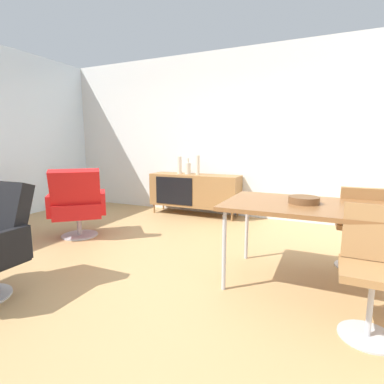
% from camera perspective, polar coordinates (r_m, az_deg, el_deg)
% --- Properties ---
extents(ground_plane, '(8.32, 8.32, 0.00)m').
position_cam_1_polar(ground_plane, '(3.23, -9.54, -13.79)').
color(ground_plane, tan).
extents(wall_back, '(6.80, 0.12, 2.80)m').
position_cam_1_polar(wall_back, '(5.33, 6.11, 10.76)').
color(wall_back, silver).
rests_on(wall_back, ground_plane).
extents(sideboard, '(1.60, 0.45, 0.72)m').
position_cam_1_polar(sideboard, '(5.26, 0.49, 0.33)').
color(sideboard, olive).
rests_on(sideboard, ground_plane).
extents(vase_cobalt, '(0.08, 0.08, 0.31)m').
position_cam_1_polar(vase_cobalt, '(5.34, -2.39, 5.14)').
color(vase_cobalt, beige).
rests_on(vase_cobalt, sideboard).
extents(vase_sculptural_dark, '(0.10, 0.10, 0.28)m').
position_cam_1_polar(vase_sculptural_dark, '(5.27, -0.78, 4.57)').
color(vase_sculptural_dark, beige).
rests_on(vase_sculptural_dark, sideboard).
extents(vase_ceramic_small, '(0.07, 0.07, 0.33)m').
position_cam_1_polar(vase_ceramic_small, '(5.19, 1.11, 5.17)').
color(vase_ceramic_small, beige).
rests_on(vase_ceramic_small, sideboard).
extents(dining_table, '(1.60, 0.90, 0.74)m').
position_cam_1_polar(dining_table, '(2.78, 23.17, -3.15)').
color(dining_table, brown).
rests_on(dining_table, ground_plane).
extents(wooden_bowl_on_table, '(0.26, 0.26, 0.06)m').
position_cam_1_polar(wooden_bowl_on_table, '(2.78, 20.57, -1.44)').
color(wooden_bowl_on_table, brown).
rests_on(wooden_bowl_on_table, dining_table).
extents(dining_chair_back_right, '(0.42, 0.44, 0.86)m').
position_cam_1_polar(dining_chair_back_right, '(3.39, 29.17, -5.41)').
color(dining_chair_back_right, '#9E7042').
rests_on(dining_chair_back_right, ground_plane).
extents(dining_chair_front_right, '(0.41, 0.43, 0.86)m').
position_cam_1_polar(dining_chair_front_right, '(2.32, 31.28, -12.02)').
color(dining_chair_front_right, '#9E7042').
rests_on(dining_chair_front_right, ground_plane).
extents(lounge_chair_red, '(0.91, 0.91, 0.95)m').
position_cam_1_polar(lounge_chair_red, '(4.26, -21.04, -2.04)').
color(lounge_chair_red, red).
rests_on(lounge_chair_red, ground_plane).
extents(side_table_round, '(0.44, 0.44, 0.52)m').
position_cam_1_polar(side_table_round, '(4.60, -30.62, -3.78)').
color(side_table_round, white).
rests_on(side_table_round, ground_plane).
extents(fruit_bowl, '(0.20, 0.20, 0.11)m').
position_cam_1_polar(fruit_bowl, '(4.56, -30.86, -0.90)').
color(fruit_bowl, '#262628').
rests_on(fruit_bowl, side_table_round).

